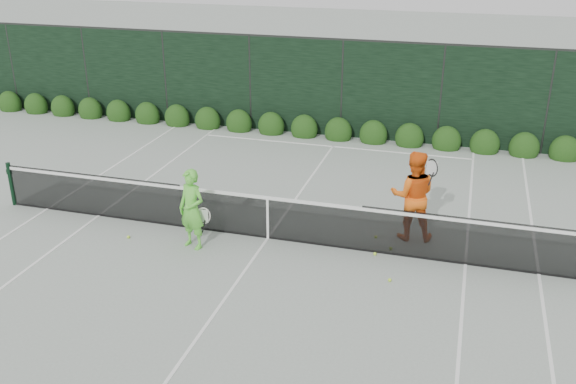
# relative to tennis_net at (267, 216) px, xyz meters

# --- Properties ---
(ground) EXTENTS (80.00, 80.00, 0.00)m
(ground) POSITION_rel_tennis_net_xyz_m (0.02, 0.00, -0.53)
(ground) COLOR gray
(ground) RESTS_ON ground
(tennis_net) EXTENTS (12.90, 0.10, 1.07)m
(tennis_net) POSITION_rel_tennis_net_xyz_m (0.00, 0.00, 0.00)
(tennis_net) COLOR black
(tennis_net) RESTS_ON ground
(player_woman) EXTENTS (0.72, 0.59, 1.70)m
(player_woman) POSITION_rel_tennis_net_xyz_m (-1.35, -0.79, 0.32)
(player_woman) COLOR #60D63E
(player_woman) RESTS_ON ground
(player_man) EXTENTS (1.05, 0.88, 1.96)m
(player_man) POSITION_rel_tennis_net_xyz_m (2.94, 0.90, 0.45)
(player_man) COLOR orange
(player_man) RESTS_ON ground
(court_lines) EXTENTS (11.03, 23.83, 0.01)m
(court_lines) POSITION_rel_tennis_net_xyz_m (0.02, 0.00, -0.53)
(court_lines) COLOR white
(court_lines) RESTS_ON ground
(windscreen_fence) EXTENTS (32.00, 21.07, 3.06)m
(windscreen_fence) POSITION_rel_tennis_net_xyz_m (0.02, -2.71, 0.98)
(windscreen_fence) COLOR black
(windscreen_fence) RESTS_ON ground
(hedge_row) EXTENTS (31.66, 0.65, 0.94)m
(hedge_row) POSITION_rel_tennis_net_xyz_m (0.02, 7.15, -0.30)
(hedge_row) COLOR #12360E
(hedge_row) RESTS_ON ground
(tennis_balls) EXTENTS (5.71, 1.79, 0.07)m
(tennis_balls) POSITION_rel_tennis_net_xyz_m (1.43, -0.24, -0.50)
(tennis_balls) COLOR #BCEC34
(tennis_balls) RESTS_ON ground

